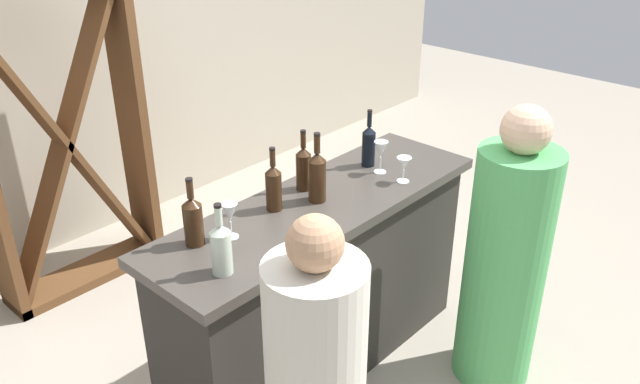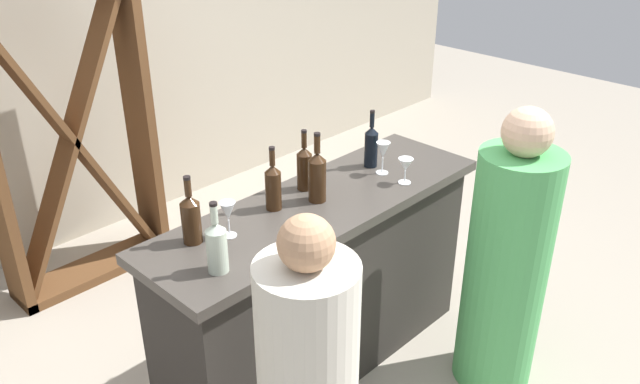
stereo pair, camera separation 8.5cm
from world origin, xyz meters
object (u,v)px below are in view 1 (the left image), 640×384
wine_bottle_leftmost_clear_pale (221,247)px  wine_bottle_center_amber_brown (274,186)px  wine_glass_near_center (381,150)px  wine_glass_near_right (230,214)px  wine_glass_near_left (404,164)px  wine_bottle_second_left_amber_brown (193,220)px  wine_bottle_second_right_amber_brown (318,175)px  wine_rack (63,143)px  wine_bottle_far_right_near_black (369,145)px  wine_bottle_rightmost_amber_brown (304,167)px  person_left_guest (505,263)px

wine_bottle_leftmost_clear_pale → wine_bottle_center_amber_brown: size_ratio=0.98×
wine_glass_near_center → wine_glass_near_right: 0.94m
wine_glass_near_left → wine_bottle_second_left_amber_brown: bearing=164.6°
wine_bottle_second_right_amber_brown → wine_glass_near_right: size_ratio=2.12×
wine_rack → wine_bottle_center_amber_brown: 1.57m
wine_bottle_center_amber_brown → wine_glass_near_right: wine_bottle_center_amber_brown is taller
wine_bottle_far_right_near_black → wine_glass_near_center: (-0.03, -0.10, 0.01)m
wine_bottle_second_right_amber_brown → wine_bottle_far_right_near_black: size_ratio=1.11×
wine_bottle_second_right_amber_brown → wine_glass_near_left: 0.47m
wine_bottle_second_right_amber_brown → wine_rack: bearing=104.6°
wine_bottle_center_amber_brown → wine_glass_near_left: bearing=-22.9°
wine_bottle_second_left_amber_brown → wine_bottle_far_right_near_black: 1.10m
wine_bottle_center_amber_brown → wine_glass_near_left: wine_bottle_center_amber_brown is taller
wine_rack → wine_bottle_rightmost_amber_brown: 1.58m
wine_glass_near_left → person_left_guest: (0.14, -0.53, -0.41)m
wine_bottle_leftmost_clear_pale → wine_bottle_second_right_amber_brown: (0.69, 0.14, 0.02)m
wine_bottle_rightmost_amber_brown → wine_bottle_far_right_near_black: 0.43m
wine_glass_near_center → wine_rack: bearing=117.5°
wine_rack → wine_bottle_far_right_near_black: size_ratio=6.17×
wine_glass_near_left → wine_glass_near_right: bearing=166.6°
wine_bottle_far_right_near_black → person_left_guest: size_ratio=0.21×
wine_bottle_second_left_amber_brown → wine_bottle_second_right_amber_brown: wine_bottle_second_right_amber_brown is taller
wine_bottle_far_right_near_black → person_left_guest: person_left_guest is taller
wine_glass_near_center → wine_bottle_far_right_near_black: bearing=75.8°
wine_glass_near_center → wine_glass_near_left: bearing=-93.2°
wine_bottle_second_right_amber_brown → wine_bottle_center_amber_brown: bearing=156.7°
wine_glass_near_right → wine_glass_near_center: bearing=-4.3°
person_left_guest → wine_bottle_leftmost_clear_pale: bearing=83.3°
wine_glass_near_center → person_left_guest: (0.13, -0.69, -0.43)m
wine_glass_near_right → wine_bottle_leftmost_clear_pale: bearing=-137.8°
wine_rack → person_left_guest: size_ratio=1.28×
wine_bottle_second_right_amber_brown → wine_bottle_rightmost_amber_brown: wine_bottle_second_right_amber_brown is taller
wine_bottle_center_amber_brown → person_left_guest: (0.77, -0.80, -0.43)m
wine_bottle_second_left_amber_brown → wine_bottle_rightmost_amber_brown: size_ratio=0.99×
person_left_guest → wine_glass_near_right: bearing=72.6°
wine_bottle_center_amber_brown → wine_bottle_far_right_near_black: (0.67, -0.02, -0.00)m
wine_bottle_leftmost_clear_pale → wine_bottle_rightmost_amber_brown: wine_bottle_rightmost_amber_brown is taller
wine_bottle_second_left_amber_brown → wine_glass_near_left: wine_bottle_second_left_amber_brown is taller
wine_bottle_leftmost_clear_pale → wine_glass_near_center: bearing=5.4°
wine_bottle_second_left_amber_brown → wine_bottle_center_amber_brown: 0.43m
wine_bottle_second_left_amber_brown → wine_glass_near_center: (1.07, -0.14, 0.01)m
wine_bottle_rightmost_amber_brown → person_left_guest: person_left_guest is taller
wine_bottle_rightmost_amber_brown → wine_glass_near_right: (-0.54, -0.09, -0.00)m
wine_bottle_center_amber_brown → wine_glass_near_center: 0.65m
wine_bottle_leftmost_clear_pale → wine_bottle_second_left_amber_brown: wine_bottle_second_left_amber_brown is taller
wine_bottle_far_right_near_black → wine_glass_near_center: bearing=-104.2°
wine_bottle_rightmost_amber_brown → wine_rack: bearing=107.1°
wine_bottle_second_left_amber_brown → wine_bottle_leftmost_clear_pale: bearing=-103.2°
person_left_guest → wine_bottle_rightmost_amber_brown: bearing=50.1°
wine_bottle_second_right_amber_brown → person_left_guest: bearing=-51.5°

